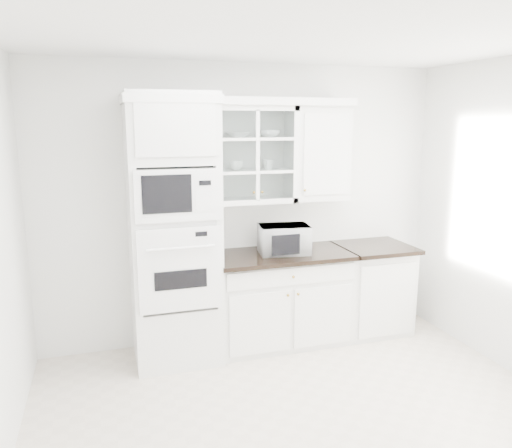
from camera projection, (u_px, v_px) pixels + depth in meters
name	position (u px, v px, depth m)	size (l,w,h in m)	color
ground	(313.00, 429.00, 3.55)	(4.00, 3.50, 0.01)	beige
room_shell	(295.00, 175.00, 3.59)	(4.00, 3.50, 2.70)	white
oven_column	(174.00, 231.00, 4.42)	(0.76, 0.68, 2.40)	white
base_cabinet_run	(281.00, 297.00, 4.89)	(1.32, 0.67, 0.92)	white
extra_base_cabinet	(371.00, 287.00, 5.18)	(0.72, 0.67, 0.92)	white
upper_cabinet_glass	(252.00, 155.00, 4.67)	(0.80, 0.33, 0.90)	white
upper_cabinet_solid	(318.00, 153.00, 4.87)	(0.55, 0.33, 0.90)	white
crown_molding	(242.00, 101.00, 4.52)	(2.14, 0.38, 0.07)	white
countertop_microwave	(284.00, 239.00, 4.76)	(0.47, 0.39, 0.27)	white
bowl_a	(238.00, 135.00, 4.59)	(0.20, 0.20, 0.05)	white
bowl_b	(269.00, 134.00, 4.70)	(0.22, 0.22, 0.07)	white
cup_a	(236.00, 165.00, 4.63)	(0.12, 0.12, 0.09)	white
cup_b	(268.00, 164.00, 4.72)	(0.11, 0.11, 0.10)	white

